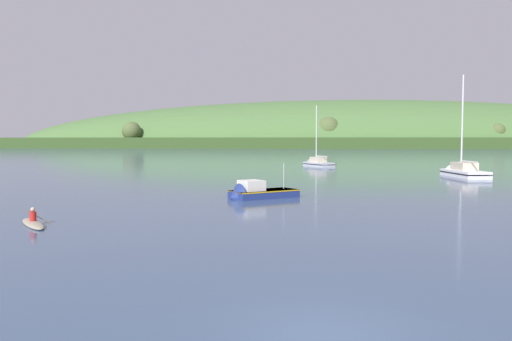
% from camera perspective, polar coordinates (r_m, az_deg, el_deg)
% --- Properties ---
extents(ground, '(1400.00, 1400.00, 0.00)m').
position_cam_1_polar(ground, '(11.77, 7.66, -17.99)').
color(ground, '#384C6B').
extents(far_shoreline_hill, '(504.11, 139.00, 53.67)m').
position_cam_1_polar(far_shoreline_hill, '(296.93, 10.19, 2.68)').
color(far_shoreline_hill, '#314A21').
rests_on(far_shoreline_hill, ground).
extents(sailboat_near_mooring, '(3.15, 8.72, 13.05)m').
position_cam_1_polar(sailboat_near_mooring, '(64.01, 22.02, -0.40)').
color(sailboat_near_mooring, white).
rests_on(sailboat_near_mooring, ground).
extents(sailboat_midwater_white, '(5.03, 6.92, 10.72)m').
position_cam_1_polar(sailboat_midwater_white, '(81.74, 6.76, 0.65)').
color(sailboat_midwater_white, '#ADB2BC').
rests_on(sailboat_midwater_white, ground).
extents(fishing_boat_moored, '(5.63, 4.68, 3.33)m').
position_cam_1_polar(fishing_boat_moored, '(37.23, 0.07, -2.69)').
color(fishing_boat_moored, navy).
rests_on(fishing_boat_moored, ground).
extents(canoe_with_paddler, '(2.83, 3.58, 1.02)m').
position_cam_1_polar(canoe_with_paddler, '(27.97, -23.73, -5.44)').
color(canoe_with_paddler, gray).
rests_on(canoe_with_paddler, ground).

